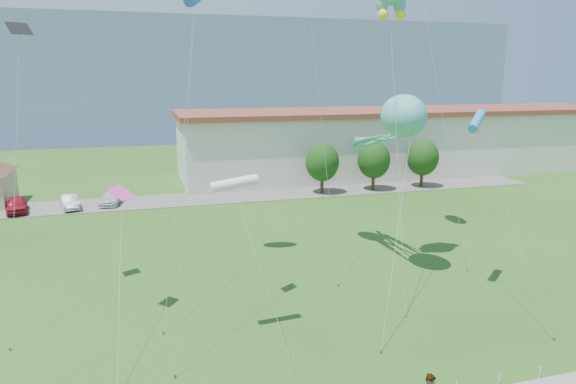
% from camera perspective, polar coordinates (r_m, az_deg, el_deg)
% --- Properties ---
extents(parking_strip, '(70.00, 6.00, 0.06)m').
position_cam_1_polar(parking_strip, '(53.90, -6.64, -0.53)').
color(parking_strip, '#59544C').
rests_on(parking_strip, ground).
extents(hill_ridge, '(160.00, 50.00, 25.00)m').
position_cam_1_polar(hill_ridge, '(137.09, -12.79, 12.44)').
color(hill_ridge, gray).
rests_on(hill_ridge, ground).
extents(warehouse, '(61.00, 15.00, 8.20)m').
position_cam_1_polar(warehouse, '(70.34, 13.45, 5.67)').
color(warehouse, beige).
rests_on(warehouse, ground).
extents(tree_near, '(3.60, 3.60, 5.47)m').
position_cam_1_polar(tree_near, '(54.77, 3.83, 3.32)').
color(tree_near, '#3F2B19').
rests_on(tree_near, ground).
extents(tree_mid, '(3.60, 3.60, 5.47)m').
position_cam_1_polar(tree_mid, '(57.06, 9.52, 3.55)').
color(tree_mid, '#3F2B19').
rests_on(tree_mid, ground).
extents(tree_far, '(3.60, 3.60, 5.47)m').
position_cam_1_polar(tree_far, '(59.87, 14.73, 3.73)').
color(tree_far, '#3F2B19').
rests_on(tree_far, ground).
extents(parked_car_red, '(2.43, 4.50, 1.45)m').
position_cam_1_polar(parked_car_red, '(53.39, -27.93, -1.24)').
color(parked_car_red, maroon).
rests_on(parked_car_red, parking_strip).
extents(parked_car_silver, '(2.32, 4.22, 1.32)m').
position_cam_1_polar(parked_car_silver, '(52.78, -23.12, -0.99)').
color(parked_car_silver, '#A9A9B0').
rests_on(parked_car_silver, parking_strip).
extents(parked_car_white, '(2.54, 4.59, 1.26)m').
position_cam_1_polar(parked_car_white, '(53.27, -18.99, -0.57)').
color(parked_car_white, silver).
rests_on(parked_car_white, parking_strip).
extents(octopus_kite, '(6.64, 14.83, 11.25)m').
position_cam_1_polar(octopus_kite, '(32.76, 11.74, 7.24)').
color(octopus_kite, teal).
rests_on(octopus_kite, ground).
extents(small_kite_pink, '(1.29, 8.59, 6.96)m').
position_cam_1_polar(small_kite_pink, '(26.54, -18.07, -1.87)').
color(small_kite_pink, '#FC38AE').
rests_on(small_kite_pink, ground).
extents(small_kite_white, '(1.75, 7.28, 7.93)m').
position_cam_1_polar(small_kite_white, '(23.48, -5.93, 0.79)').
color(small_kite_white, white).
rests_on(small_kite_white, ground).
extents(small_kite_cyan, '(0.74, 7.74, 10.32)m').
position_cam_1_polar(small_kite_cyan, '(30.32, 20.31, 7.26)').
color(small_kite_cyan, '#2E89CF').
rests_on(small_kite_cyan, ground).
extents(small_kite_yellow, '(2.69, 6.42, 16.70)m').
position_cam_1_polar(small_kite_yellow, '(24.81, -10.69, 16.65)').
color(small_kite_yellow, yellow).
rests_on(small_kite_yellow, ground).
extents(small_kite_black, '(1.29, 7.44, 15.15)m').
position_cam_1_polar(small_kite_black, '(30.43, -27.81, 12.28)').
color(small_kite_black, black).
rests_on(small_kite_black, ground).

